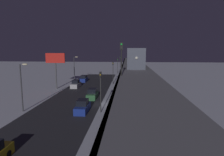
{
  "coord_description": "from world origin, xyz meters",
  "views": [
    {
      "loc": [
        -4.8,
        33.15,
        9.72
      ],
      "look_at": [
        -0.17,
        -23.98,
        1.25
      ],
      "focal_mm": 30.76,
      "sensor_mm": 36.0,
      "label": 1
    }
  ],
  "objects_px": {
    "sedan_blue_2": "(83,107)",
    "sedan_silver": "(76,84)",
    "rail_signal": "(121,53)",
    "commercial_billboard": "(55,62)",
    "traffic_light_far": "(118,63)",
    "traffic_light_mid": "(113,69)",
    "sedan_green": "(92,94)",
    "traffic_light_distant": "(120,60)",
    "traffic_light_near": "(101,86)",
    "subway_train": "(132,54)",
    "sedan_blue": "(84,79)"
  },
  "relations": [
    {
      "from": "sedan_blue_2",
      "to": "sedan_silver",
      "type": "bearing_deg",
      "value": 108.14
    },
    {
      "from": "rail_signal",
      "to": "commercial_billboard",
      "type": "xyz_separation_m",
      "value": [
        16.99,
        -22.83,
        -2.47
      ]
    },
    {
      "from": "rail_signal",
      "to": "traffic_light_far",
      "type": "distance_m",
      "value": 56.48
    },
    {
      "from": "rail_signal",
      "to": "traffic_light_mid",
      "type": "xyz_separation_m",
      "value": [
        3.34,
        -30.82,
        -5.1
      ]
    },
    {
      "from": "traffic_light_far",
      "to": "traffic_light_mid",
      "type": "bearing_deg",
      "value": 90.0
    },
    {
      "from": "sedan_green",
      "to": "traffic_light_distant",
      "type": "xyz_separation_m",
      "value": [
        -2.9,
        -67.32,
        3.4
      ]
    },
    {
      "from": "traffic_light_far",
      "to": "commercial_billboard",
      "type": "relative_size",
      "value": 0.72
    },
    {
      "from": "sedan_silver",
      "to": "traffic_light_far",
      "type": "bearing_deg",
      "value": -106.67
    },
    {
      "from": "rail_signal",
      "to": "sedan_silver",
      "type": "distance_m",
      "value": 29.37
    },
    {
      "from": "traffic_light_near",
      "to": "traffic_light_far",
      "type": "bearing_deg",
      "value": -90.0
    },
    {
      "from": "sedan_silver",
      "to": "traffic_light_distant",
      "type": "distance_m",
      "value": 57.25
    },
    {
      "from": "subway_train",
      "to": "sedan_silver",
      "type": "bearing_deg",
      "value": 51.93
    },
    {
      "from": "sedan_blue",
      "to": "traffic_light_far",
      "type": "distance_m",
      "value": 24.14
    },
    {
      "from": "rail_signal",
      "to": "sedan_blue",
      "type": "xyz_separation_m",
      "value": [
        12.64,
        -34.14,
        -8.5
      ]
    },
    {
      "from": "sedan_green",
      "to": "commercial_billboard",
      "type": "relative_size",
      "value": 0.51
    },
    {
      "from": "sedan_blue",
      "to": "sedan_green",
      "type": "distance_m",
      "value": 20.97
    },
    {
      "from": "sedan_green",
      "to": "sedan_blue_2",
      "type": "bearing_deg",
      "value": -90.0
    },
    {
      "from": "sedan_blue_2",
      "to": "sedan_green",
      "type": "bearing_deg",
      "value": 90.0
    },
    {
      "from": "traffic_light_far",
      "to": "traffic_light_distant",
      "type": "relative_size",
      "value": 1.0
    },
    {
      "from": "traffic_light_distant",
      "to": "commercial_billboard",
      "type": "xyz_separation_m",
      "value": [
        13.65,
        58.66,
        2.63
      ]
    },
    {
      "from": "sedan_green",
      "to": "subway_train",
      "type": "bearing_deg",
      "value": 74.31
    },
    {
      "from": "sedan_blue_2",
      "to": "traffic_light_near",
      "type": "height_order",
      "value": "traffic_light_near"
    },
    {
      "from": "traffic_light_far",
      "to": "sedan_silver",
      "type": "bearing_deg",
      "value": 73.33
    },
    {
      "from": "sedan_blue",
      "to": "traffic_light_distant",
      "type": "bearing_deg",
      "value": -101.11
    },
    {
      "from": "commercial_billboard",
      "to": "traffic_light_far",
      "type": "bearing_deg",
      "value": -112.27
    },
    {
      "from": "sedan_blue",
      "to": "traffic_light_far",
      "type": "height_order",
      "value": "traffic_light_far"
    },
    {
      "from": "sedan_blue",
      "to": "traffic_light_distant",
      "type": "distance_m",
      "value": 48.38
    },
    {
      "from": "traffic_light_far",
      "to": "commercial_billboard",
      "type": "distance_m",
      "value": 36.11
    },
    {
      "from": "traffic_light_far",
      "to": "sedan_blue_2",
      "type": "bearing_deg",
      "value": 86.72
    },
    {
      "from": "rail_signal",
      "to": "sedan_blue",
      "type": "distance_m",
      "value": 37.39
    },
    {
      "from": "sedan_blue",
      "to": "sedan_blue_2",
      "type": "distance_m",
      "value": 29.28
    },
    {
      "from": "sedan_green",
      "to": "traffic_light_near",
      "type": "bearing_deg",
      "value": -71.56
    },
    {
      "from": "traffic_light_distant",
      "to": "subway_train",
      "type": "bearing_deg",
      "value": 98.29
    },
    {
      "from": "rail_signal",
      "to": "commercial_billboard",
      "type": "distance_m",
      "value": 28.57
    },
    {
      "from": "subway_train",
      "to": "sedan_green",
      "type": "bearing_deg",
      "value": 74.31
    },
    {
      "from": "traffic_light_distant",
      "to": "commercial_billboard",
      "type": "distance_m",
      "value": 60.29
    },
    {
      "from": "sedan_silver",
      "to": "commercial_billboard",
      "type": "bearing_deg",
      "value": 27.62
    },
    {
      "from": "subway_train",
      "to": "traffic_light_mid",
      "type": "relative_size",
      "value": 11.57
    },
    {
      "from": "commercial_billboard",
      "to": "sedan_blue_2",
      "type": "bearing_deg",
      "value": 121.91
    },
    {
      "from": "sedan_blue",
      "to": "traffic_light_near",
      "type": "relative_size",
      "value": 0.63
    },
    {
      "from": "rail_signal",
      "to": "sedan_silver",
      "type": "xyz_separation_m",
      "value": [
        12.64,
        -25.1,
        -8.5
      ]
    },
    {
      "from": "traffic_light_far",
      "to": "traffic_light_distant",
      "type": "height_order",
      "value": "same"
    },
    {
      "from": "sedan_blue",
      "to": "rail_signal",
      "type": "bearing_deg",
      "value": 110.32
    },
    {
      "from": "traffic_light_near",
      "to": "sedan_blue",
      "type": "bearing_deg",
      "value": -72.02
    },
    {
      "from": "subway_train",
      "to": "traffic_light_far",
      "type": "bearing_deg",
      "value": -65.86
    },
    {
      "from": "rail_signal",
      "to": "traffic_light_distant",
      "type": "relative_size",
      "value": 0.62
    },
    {
      "from": "subway_train",
      "to": "sedan_green",
      "type": "distance_m",
      "value": 31.85
    },
    {
      "from": "traffic_light_near",
      "to": "traffic_light_mid",
      "type": "height_order",
      "value": "same"
    },
    {
      "from": "sedan_silver",
      "to": "sedan_blue_2",
      "type": "height_order",
      "value": "same"
    },
    {
      "from": "sedan_silver",
      "to": "rail_signal",
      "type": "bearing_deg",
      "value": 116.73
    }
  ]
}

